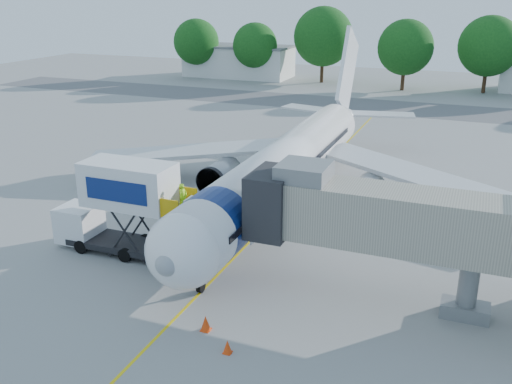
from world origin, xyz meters
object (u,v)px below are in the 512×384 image
at_px(ground_tug, 170,357).
at_px(jet_bridge, 374,217).
at_px(catering_hiloader, 121,208).
at_px(aircraft, 288,164).

bearing_deg(ground_tug, jet_bridge, 48.18).
bearing_deg(catering_hiloader, jet_bridge, 0.01).
height_order(aircraft, ground_tug, aircraft).
relative_size(jet_bridge, ground_tug, 3.89).
bearing_deg(jet_bridge, catering_hiloader, -179.99).
xyz_separation_m(catering_hiloader, ground_tug, (8.05, -8.67, -2.04)).
bearing_deg(aircraft, catering_hiloader, -119.42).
bearing_deg(jet_bridge, ground_tug, -125.65).
distance_m(jet_bridge, ground_tug, 11.27).
relative_size(jet_bridge, catering_hiloader, 1.64).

